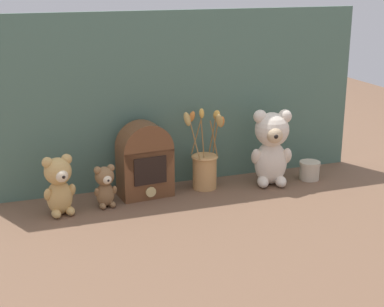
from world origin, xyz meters
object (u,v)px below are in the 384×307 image
at_px(flower_vase, 205,165).
at_px(vintage_radio, 145,160).
at_px(teddy_bear_medium, 59,184).
at_px(teddy_bear_small, 105,185).
at_px(teddy_bear_large, 272,146).
at_px(decorative_tin_tall, 309,170).

xyz_separation_m(flower_vase, vintage_radio, (-0.23, 0.00, 0.04)).
bearing_deg(teddy_bear_medium, teddy_bear_small, 5.51).
distance_m(teddy_bear_large, teddy_bear_small, 0.65).
bearing_deg(teddy_bear_medium, flower_vase, 7.45).
xyz_separation_m(teddy_bear_medium, teddy_bear_small, (0.16, 0.02, -0.03)).
bearing_deg(teddy_bear_large, vintage_radio, 174.84).
distance_m(teddy_bear_medium, decorative_tin_tall, 0.98).
relative_size(teddy_bear_medium, decorative_tin_tall, 2.52).
bearing_deg(flower_vase, vintage_radio, 179.92).
bearing_deg(flower_vase, decorative_tin_tall, -6.25).
bearing_deg(flower_vase, teddy_bear_large, -9.75).
bearing_deg(decorative_tin_tall, vintage_radio, 175.93).
bearing_deg(teddy_bear_small, teddy_bear_medium, -174.49).
xyz_separation_m(teddy_bear_large, vintage_radio, (-0.49, 0.04, -0.02)).
xyz_separation_m(teddy_bear_small, vintage_radio, (0.16, 0.06, 0.06)).
bearing_deg(teddy_bear_small, flower_vase, 8.23).
height_order(teddy_bear_medium, flower_vase, flower_vase).
xyz_separation_m(teddy_bear_large, decorative_tin_tall, (0.17, -0.00, -0.12)).
bearing_deg(vintage_radio, teddy_bear_medium, -167.16).
relative_size(flower_vase, vintage_radio, 1.15).
relative_size(teddy_bear_large, flower_vase, 0.93).
xyz_separation_m(vintage_radio, decorative_tin_tall, (0.66, -0.05, -0.10)).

